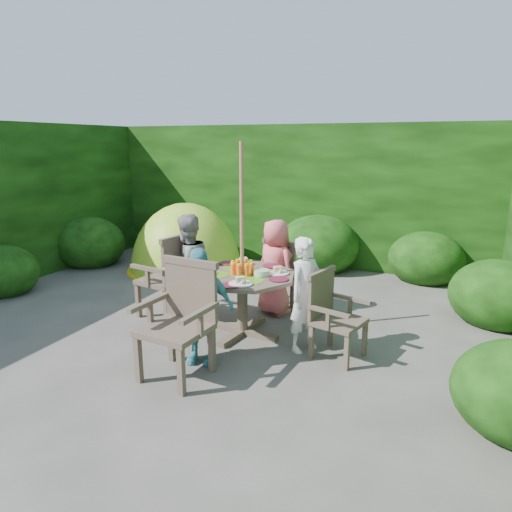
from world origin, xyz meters
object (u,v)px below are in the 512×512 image
at_px(dome_tent, 186,269).
at_px(child_left, 187,269).
at_px(garden_chair_left, 170,275).
at_px(child_front, 199,306).
at_px(patio_table, 243,283).
at_px(garden_chair_back, 285,272).
at_px(parasol_pole, 242,242).
at_px(child_back, 275,267).
at_px(child_right, 306,295).
at_px(garden_chair_right, 333,314).
at_px(garden_chair_front, 181,318).

bearing_deg(dome_tent, child_left, -70.23).
xyz_separation_m(garden_chair_left, child_front, (0.98, -0.93, 0.04)).
bearing_deg(patio_table, garden_chair_back, 83.30).
relative_size(parasol_pole, garden_chair_back, 2.44).
relative_size(child_back, child_front, 1.04).
bearing_deg(patio_table, child_left, 172.63).
bearing_deg(patio_table, garden_chair_left, 172.78).
bearing_deg(child_front, child_right, 25.70).
height_order(garden_chair_right, dome_tent, dome_tent).
xyz_separation_m(patio_table, dome_tent, (-2.11, 2.16, -0.62)).
distance_m(child_right, child_front, 1.13).
distance_m(child_left, dome_tent, 2.53).
relative_size(garden_chair_back, child_right, 0.73).
height_order(child_right, child_left, child_left).
relative_size(garden_chair_right, child_front, 0.73).
bearing_deg(garden_chair_left, garden_chair_right, 92.35).
xyz_separation_m(garden_chair_right, child_left, (-1.89, 0.24, 0.21)).
bearing_deg(child_back, child_right, 154.15).
bearing_deg(child_back, garden_chair_front, 109.02).
bearing_deg(dome_tent, parasol_pole, -58.49).
xyz_separation_m(garden_chair_front, dome_tent, (-1.96, 3.23, -0.57)).
distance_m(patio_table, garden_chair_left, 1.09).
xyz_separation_m(garden_chair_left, garden_chair_back, (1.21, 0.95, -0.07)).
bearing_deg(child_left, garden_chair_front, 50.18).
xyz_separation_m(child_back, dome_tent, (-2.21, 1.36, -0.62)).
height_order(parasol_pole, garden_chair_back, parasol_pole).
bearing_deg(dome_tent, child_front, -68.64).
bearing_deg(child_right, garden_chair_back, 54.27).
xyz_separation_m(patio_table, child_left, (-0.80, 0.10, 0.06)).
distance_m(garden_chair_back, garden_chair_front, 2.19).
distance_m(garden_chair_right, garden_chair_front, 1.56).
height_order(garden_chair_back, dome_tent, dome_tent).
bearing_deg(parasol_pole, garden_chair_right, -6.94).
relative_size(garden_chair_back, dome_tent, 0.38).
distance_m(garden_chair_left, child_right, 1.89).
distance_m(garden_chair_right, dome_tent, 3.96).
relative_size(parasol_pole, garden_chair_left, 2.11).
bearing_deg(child_back, garden_chair_right, 163.53).
height_order(patio_table, child_left, child_left).
bearing_deg(garden_chair_back, garden_chair_right, 142.79).
xyz_separation_m(garden_chair_left, child_back, (1.18, 0.66, 0.06)).
bearing_deg(garden_chair_front, child_front, 86.43).
xyz_separation_m(garden_chair_right, child_back, (-0.99, 0.93, 0.16)).
relative_size(child_right, child_left, 0.92).
xyz_separation_m(parasol_pole, child_back, (0.10, 0.79, -0.48)).
bearing_deg(garden_chair_back, child_left, 61.54).
bearing_deg(parasol_pole, garden_chair_back, 83.08).
height_order(garden_chair_front, child_left, child_left).
bearing_deg(garden_chair_right, garden_chair_left, 97.53).
bearing_deg(child_back, garden_chair_left, 55.60).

